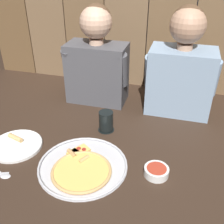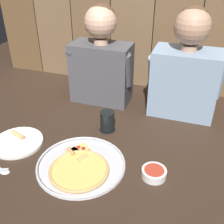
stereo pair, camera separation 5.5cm
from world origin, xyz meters
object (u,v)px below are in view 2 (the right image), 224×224
diner_left (101,59)px  diner_right (186,68)px  pizza_tray (80,166)px  dipping_bowl (154,173)px  dinner_plate (18,142)px  drinking_glass (107,121)px

diner_left → diner_right: (0.48, 0.00, 0.00)m
pizza_tray → dipping_bowl: bearing=9.0°
dinner_plate → diner_left: bearing=67.9°
diner_right → dinner_plate: bearing=-141.8°
pizza_tray → diner_left: size_ratio=0.68×
drinking_glass → diner_left: diner_left is taller
drinking_glass → diner_right: size_ratio=0.18×
diner_right → diner_left: bearing=-180.0°
pizza_tray → diner_right: diner_right is taller
pizza_tray → drinking_glass: size_ratio=3.60×
pizza_tray → drinking_glass: bearing=87.2°
diner_right → pizza_tray: bearing=-119.7°
dinner_plate → drinking_glass: drinking_glass is taller
dipping_bowl → diner_right: size_ratio=0.18×
dipping_bowl → diner_left: 0.75m
drinking_glass → diner_right: bearing=42.6°
drinking_glass → diner_right: (0.33, 0.31, 0.21)m
dipping_bowl → pizza_tray: bearing=-171.0°
diner_right → dipping_bowl: bearing=-94.3°
drinking_glass → dipping_bowl: 0.39m
drinking_glass → diner_right: diner_right is taller
diner_left → diner_right: bearing=0.0°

